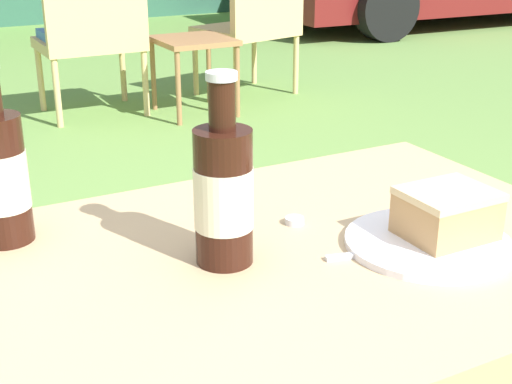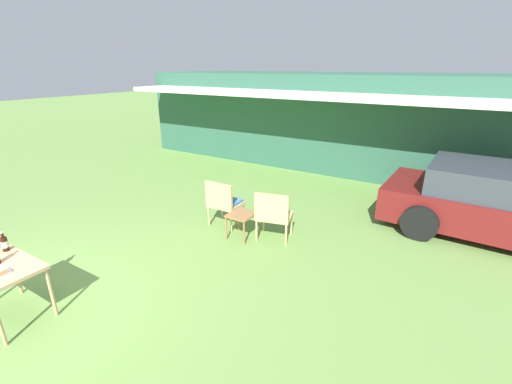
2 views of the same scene
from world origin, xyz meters
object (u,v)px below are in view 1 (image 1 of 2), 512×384
(wicker_chair_cushioned, at_px, (91,31))
(cake_on_plate, at_px, (439,225))
(cola_bottle_near, at_px, (224,192))
(wicker_chair_plain, at_px, (255,18))
(patio_table, at_px, (290,298))
(garden_side_table, at_px, (194,49))

(wicker_chair_cushioned, height_order, cake_on_plate, wicker_chair_cushioned)
(wicker_chair_cushioned, xyz_separation_m, cola_bottle_near, (-0.75, -3.32, 0.29))
(wicker_chair_plain, height_order, patio_table, wicker_chair_plain)
(wicker_chair_cushioned, relative_size, cake_on_plate, 3.90)
(garden_side_table, distance_m, cake_on_plate, 3.35)
(garden_side_table, relative_size, cake_on_plate, 1.98)
(wicker_chair_plain, height_order, cake_on_plate, wicker_chair_plain)
(wicker_chair_plain, height_order, garden_side_table, wicker_chair_plain)
(patio_table, height_order, cake_on_plate, cake_on_plate)
(wicker_chair_cushioned, relative_size, wicker_chair_plain, 1.00)
(garden_side_table, distance_m, cola_bottle_near, 3.37)
(cake_on_plate, bearing_deg, garden_side_table, 72.46)
(wicker_chair_cushioned, xyz_separation_m, garden_side_table, (0.53, -0.22, -0.11))
(wicker_chair_plain, xyz_separation_m, cake_on_plate, (-1.52, -3.39, 0.22))
(cake_on_plate, bearing_deg, cola_bottle_near, 162.03)
(garden_side_table, bearing_deg, wicker_chair_cushioned, 157.28)
(cake_on_plate, height_order, cola_bottle_near, cola_bottle_near)
(wicker_chair_plain, bearing_deg, wicker_chair_cushioned, -14.70)
(wicker_chair_plain, bearing_deg, patio_table, 49.09)
(wicker_chair_cushioned, distance_m, cola_bottle_near, 3.41)
(cola_bottle_near, bearing_deg, wicker_chair_cushioned, 77.22)
(wicker_chair_plain, bearing_deg, cola_bottle_near, 47.73)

